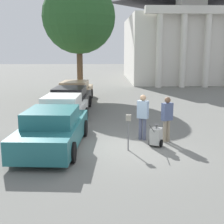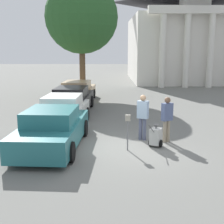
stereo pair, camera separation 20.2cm
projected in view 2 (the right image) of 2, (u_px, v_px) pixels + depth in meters
name	position (u px, v px, depth m)	size (l,w,h in m)	color
ground_plane	(123.00, 148.00, 11.43)	(120.00, 120.00, 0.00)	slate
parked_car_teal	(53.00, 129.00, 11.35)	(2.36, 5.00, 1.47)	#23666B
parked_car_white	(64.00, 113.00, 14.27)	(2.17, 4.73, 1.50)	silver
parked_car_black	(72.00, 100.00, 17.71)	(2.32, 5.08, 1.43)	black
parked_car_tan	(77.00, 92.00, 21.06)	(2.31, 5.41, 1.41)	tan
parking_meter	(128.00, 126.00, 10.98)	(0.18, 0.09, 1.30)	slate
person_worker	(143.00, 114.00, 12.22)	(0.47, 0.39, 1.81)	#515670
person_supervisor	(167.00, 117.00, 11.95)	(0.47, 0.40, 1.77)	gray
equipment_cart	(156.00, 136.00, 11.51)	(0.66, 0.96, 1.00)	#B2B2AD
church	(182.00, 25.00, 34.19)	(11.17, 14.02, 21.00)	silver
shade_tree	(82.00, 17.00, 22.68)	(5.32, 5.32, 8.46)	brown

